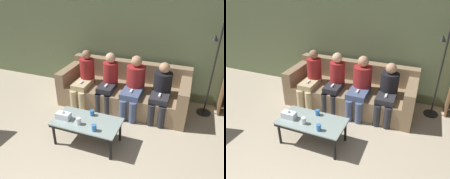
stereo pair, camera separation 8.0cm
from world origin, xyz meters
TOP-DOWN VIEW (x-y plane):
  - wall_back at (0.00, 3.55)m, footprint 12.00×0.06m
  - couch at (0.00, 2.99)m, footprint 2.44×0.99m
  - coffee_table at (-0.16, 1.66)m, footprint 1.01×0.53m
  - cup_near_left at (-0.24, 1.55)m, footprint 0.07×0.07m
  - cup_near_right at (0.03, 1.49)m, footprint 0.07×0.07m
  - cup_far_center at (-0.15, 1.83)m, footprint 0.07×0.07m
  - tissue_box at (-0.52, 1.59)m, footprint 0.22×0.12m
  - standing_lamp at (1.55, 3.18)m, footprint 0.31×0.26m
  - seated_person_left_end at (-0.74, 2.75)m, footprint 0.31×0.66m
  - seated_person_mid_left at (-0.25, 2.77)m, footprint 0.31×0.61m
  - seated_person_mid_right at (0.25, 2.77)m, footprint 0.34×0.70m
  - seated_person_right_end at (0.74, 2.76)m, footprint 0.32×0.65m

SIDE VIEW (x-z plane):
  - couch at x=0.00m, z-range -0.11..0.69m
  - coffee_table at x=-0.16m, z-range 0.16..0.56m
  - cup_far_center at x=-0.15m, z-range 0.40..0.49m
  - cup_near_right at x=0.03m, z-range 0.40..0.50m
  - tissue_box at x=-0.52m, z-range 0.39..0.52m
  - cup_near_left at x=-0.24m, z-range 0.40..0.51m
  - seated_person_right_end at x=0.74m, z-range 0.03..1.05m
  - seated_person_left_end at x=-0.74m, z-range 0.02..1.09m
  - seated_person_mid_left at x=-0.25m, z-range 0.02..1.10m
  - seated_person_mid_right at x=0.25m, z-range 0.03..1.11m
  - standing_lamp at x=1.55m, z-range 0.19..1.88m
  - wall_back at x=0.00m, z-range 0.00..2.60m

